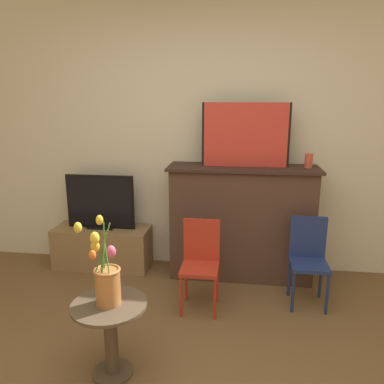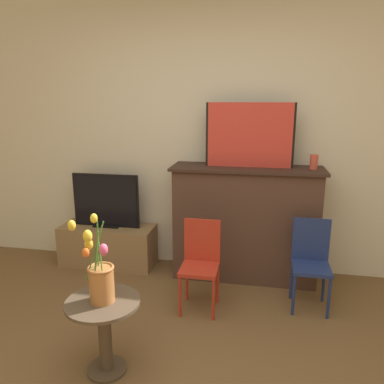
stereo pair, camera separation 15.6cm
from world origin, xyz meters
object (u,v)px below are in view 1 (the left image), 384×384
object	(u,v)px
tv_monitor	(100,203)
chair_red	(201,259)
chair_blue	(308,255)
vase_tulips	(106,279)
painting	(245,135)

from	to	relation	value
tv_monitor	chair_red	distance (m)	1.26
chair_blue	vase_tulips	size ratio (longest dim) A/B	1.36
tv_monitor	chair_red	world-z (taller)	tv_monitor
chair_red	vase_tulips	xyz separation A→B (m)	(-0.46, -0.87, 0.24)
vase_tulips	tv_monitor	bearing A→B (deg)	112.14
chair_blue	vase_tulips	xyz separation A→B (m)	(-1.33, -1.06, 0.24)
chair_blue	tv_monitor	bearing A→B (deg)	167.32
tv_monitor	vase_tulips	xyz separation A→B (m)	(0.61, -1.49, -0.02)
painting	vase_tulips	xyz separation A→B (m)	(-0.79, -1.49, -0.70)
painting	chair_blue	size ratio (longest dim) A/B	1.08
painting	tv_monitor	size ratio (longest dim) A/B	1.15
painting	tv_monitor	world-z (taller)	painting
painting	tv_monitor	xyz separation A→B (m)	(-1.39, -0.00, -0.68)
painting	vase_tulips	world-z (taller)	painting
painting	chair_red	distance (m)	1.17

